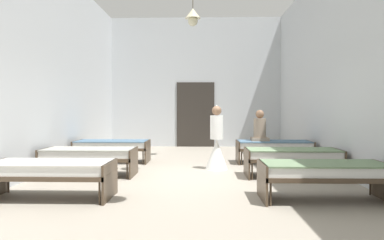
% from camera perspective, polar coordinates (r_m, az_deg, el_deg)
% --- Properties ---
extents(ground_plane, '(6.91, 12.58, 0.10)m').
position_cam_1_polar(ground_plane, '(7.51, -0.33, -9.33)').
color(ground_plane, '#9E9384').
extents(room_shell, '(6.71, 12.18, 4.81)m').
position_cam_1_polar(room_shell, '(8.78, -0.02, 8.38)').
color(room_shell, silver).
rests_on(room_shell, ground).
extents(bed_left_row_0, '(1.90, 0.84, 0.57)m').
position_cam_1_polar(bed_left_row_0, '(6.03, -21.61, -7.45)').
color(bed_left_row_0, '#473828').
rests_on(bed_left_row_0, ground).
extents(bed_right_row_0, '(1.90, 0.84, 0.57)m').
position_cam_1_polar(bed_right_row_0, '(5.85, 20.24, -7.72)').
color(bed_right_row_0, '#473828').
rests_on(bed_right_row_0, ground).
extents(bed_left_row_1, '(1.90, 0.84, 0.57)m').
position_cam_1_polar(bed_left_row_1, '(7.79, -16.05, -5.35)').
color(bed_left_row_1, '#473828').
rests_on(bed_left_row_1, ground).
extents(bed_right_row_1, '(1.90, 0.84, 0.57)m').
position_cam_1_polar(bed_right_row_1, '(7.65, 15.69, -5.48)').
color(bed_right_row_1, '#473828').
rests_on(bed_right_row_1, ground).
extents(bed_left_row_2, '(1.90, 0.84, 0.57)m').
position_cam_1_polar(bed_left_row_2, '(9.61, -12.59, -4.01)').
color(bed_left_row_2, '#473828').
rests_on(bed_left_row_2, ground).
extents(bed_right_row_2, '(1.90, 0.84, 0.57)m').
position_cam_1_polar(bed_right_row_2, '(9.49, 12.91, -4.08)').
color(bed_right_row_2, '#473828').
rests_on(bed_right_row_2, ground).
extents(nurse_near_aisle, '(0.52, 0.52, 1.49)m').
position_cam_1_polar(nurse_near_aisle, '(8.30, 3.95, -4.24)').
color(nurse_near_aisle, white).
rests_on(nurse_near_aisle, ground).
extents(patient_seated_primary, '(0.44, 0.44, 0.80)m').
position_cam_1_polar(patient_seated_primary, '(9.48, 10.75, -1.47)').
color(patient_seated_primary, gray).
rests_on(patient_seated_primary, bed_right_row_2).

